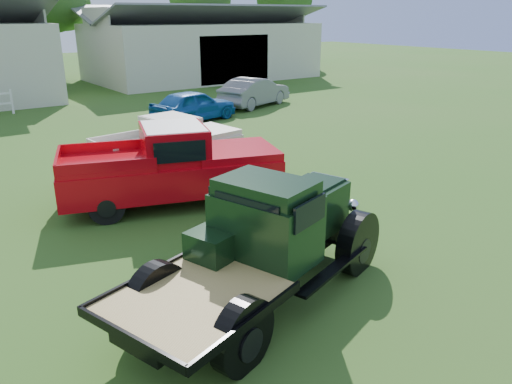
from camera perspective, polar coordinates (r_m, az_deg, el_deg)
ground at (r=10.22m, az=3.09°, el=-7.62°), size 120.00×120.00×0.00m
shed_right at (r=39.40m, az=-6.18°, el=16.57°), size 16.80×9.20×5.20m
tree_c at (r=41.43m, az=-22.19°, el=18.10°), size 5.40×5.40×9.00m
tree_d at (r=47.40m, az=-6.40°, el=19.98°), size 6.00×6.00×10.00m
tree_e at (r=50.31m, az=3.24°, el=19.76°), size 5.70×5.70×9.50m
vintage_flatbed at (r=8.39m, az=0.69°, el=-5.78°), size 5.83×3.66×2.15m
red_pickup at (r=12.97m, az=-9.71°, el=3.07°), size 6.09×3.91×2.07m
white_pickup at (r=15.55m, az=-9.89°, el=5.19°), size 4.90×2.37×1.73m
misc_car_blue at (r=23.35m, az=-7.14°, el=9.79°), size 4.48×2.49×1.44m
misc_car_grey at (r=27.09m, az=-0.16°, el=11.37°), size 4.85×3.00×1.51m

